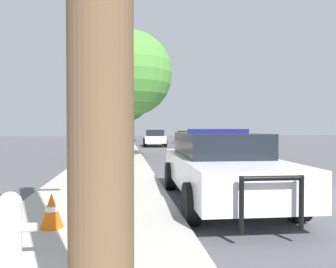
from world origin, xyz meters
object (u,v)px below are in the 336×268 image
Objects in this scene: fire_hydrant at (10,224)px; traffic_light at (128,98)px; car_background_midblock at (155,138)px; tree_sidewalk_far at (123,94)px; traffic_cone at (52,210)px; car_background_oncoming at (187,137)px; police_car at (220,165)px; tree_sidewalk_near at (130,74)px.

fire_hydrant is 0.14× the size of traffic_light.
tree_sidewalk_far is (-2.60, 9.41, 4.62)m from car_background_midblock.
fire_hydrant reaches higher than traffic_cone.
tree_sidewalk_far reaches higher than car_background_oncoming.
car_background_oncoming is 7.96× the size of traffic_cone.
car_background_oncoming is (4.27, 25.33, -0.12)m from police_car.
tree_sidewalk_far reaches higher than traffic_cone.
tree_sidewalk_near is at bearing 82.86° from fire_hydrant.
traffic_cone is at bearing -96.73° from car_background_midblock.
police_car is 25.69m from car_background_oncoming.
traffic_cone is at bearing -91.91° from tree_sidewalk_far.
car_background_midblock is at bearing 80.75° from fire_hydrant.
traffic_light is 1.28× the size of car_background_midblock.
police_car is 0.62× the size of tree_sidewalk_far.
car_background_midblock is at bearing 78.39° from tree_sidewalk_near.
police_car is at bearing 77.66° from car_background_oncoming.
car_background_midblock is at bearing 80.74° from traffic_cone.
car_background_midblock is 0.67× the size of tree_sidewalk_near.
car_background_oncoming is 0.65× the size of tree_sidewalk_near.
car_background_midblock is 8.13× the size of traffic_cone.
police_car is 10.09× the size of traffic_cone.
police_car is at bearing -88.90° from car_background_midblock.
fire_hydrant is 0.18× the size of car_background_midblock.
car_background_oncoming reaches higher than traffic_cone.
police_car is 1.24× the size of car_background_midblock.
traffic_cone is at bearing 71.98° from car_background_oncoming.
fire_hydrant is at bearing -92.17° from tree_sidewalk_far.
fire_hydrant is at bearing -94.16° from traffic_light.
tree_sidewalk_near is (-6.03, -15.83, 3.59)m from car_background_oncoming.
traffic_light is at bearing 42.89° from car_background_oncoming.
traffic_cone is (-1.38, -11.36, -3.88)m from tree_sidewalk_near.
police_car is at bearing 30.66° from traffic_cone.
traffic_light is at bearing -83.07° from police_car.
traffic_cone is (0.19, 1.20, -0.15)m from fire_hydrant.
car_background_midblock is 10.80m from tree_sidewalk_far.
tree_sidewalk_near is (0.32, -20.48, -1.09)m from tree_sidewalk_far.
car_background_oncoming is 17.32m from tree_sidewalk_near.
tree_sidewalk_near is (-0.05, -9.70, 0.34)m from traffic_light.
car_background_oncoming is at bearing 54.20° from car_background_midblock.
tree_sidewalk_near reaches higher than car_background_oncoming.
police_car reaches higher than car_background_oncoming.
tree_sidewalk_far is (-6.35, 4.65, 4.68)m from car_background_oncoming.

